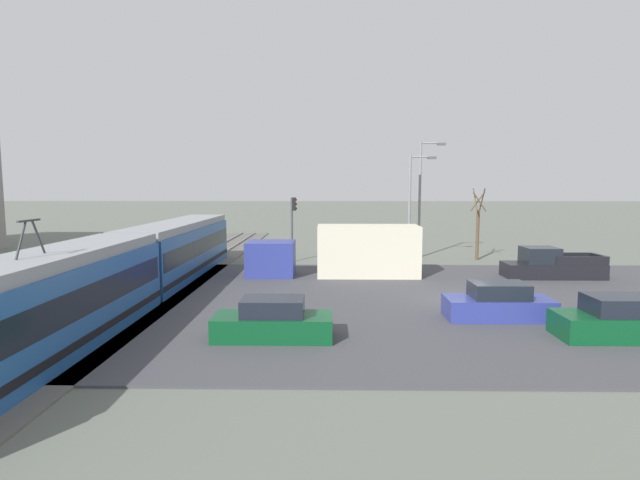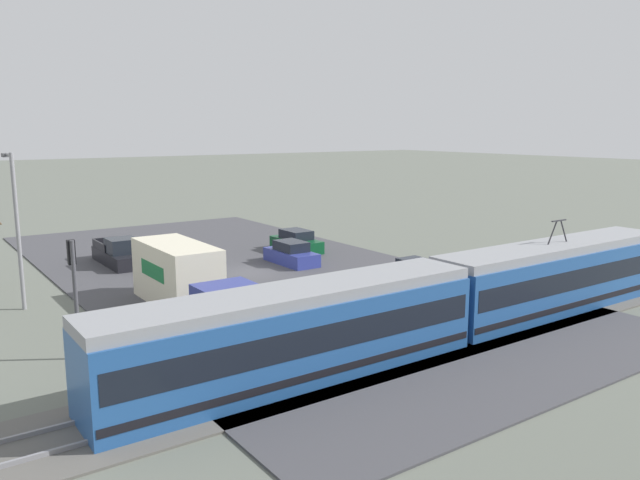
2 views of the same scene
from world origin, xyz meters
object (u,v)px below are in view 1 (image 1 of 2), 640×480
sedan_car_1 (621,321)px  traffic_light_pole (293,220)px  sedan_car_0 (498,304)px  street_lamp_mid_block (422,192)px  sedan_car_2 (273,322)px  street_tree (478,227)px  light_rail_tram (131,269)px  pickup_truck (551,266)px  box_truck (344,253)px  street_lamp_near_crossing (412,200)px

sedan_car_1 → traffic_light_pole: traffic_light_pole is taller
sedan_car_0 → traffic_light_pole: bearing=-149.0°
traffic_light_pole → street_lamp_mid_block: bearing=-76.9°
sedan_car_2 → street_tree: (19.77, -13.07, 1.75)m
light_rail_tram → pickup_truck: size_ratio=5.30×
sedan_car_0 → sedan_car_1: bearing=52.8°
pickup_truck → sedan_car_0: (-9.31, 6.23, -0.07)m
sedan_car_1 → street_tree: street_tree is taller
box_truck → street_lamp_near_crossing: size_ratio=1.34×
box_truck → traffic_light_pole: (6.11, 3.53, 1.57)m
pickup_truck → street_tree: bearing=15.3°
pickup_truck → street_lamp_mid_block: (8.79, 6.04, 4.28)m
box_truck → sedan_car_1: box_truck is taller
box_truck → sedan_car_1: bearing=-142.6°
box_truck → traffic_light_pole: size_ratio=2.21×
sedan_car_1 → sedan_car_2: size_ratio=1.06×
sedan_car_2 → street_tree: street_tree is taller
box_truck → street_lamp_mid_block: street_lamp_mid_block is taller
box_truck → sedan_car_2: (-12.55, 2.93, -0.81)m
light_rail_tram → box_truck: 12.44m
sedan_car_0 → sedan_car_1: 4.33m
traffic_light_pole → street_lamp_mid_block: street_lamp_mid_block is taller
sedan_car_0 → street_lamp_near_crossing: (16.33, 0.85, 3.78)m
traffic_light_pole → street_lamp_near_crossing: 8.81m
light_rail_tram → street_tree: bearing=-54.4°
traffic_light_pole → sedan_car_0: bearing=-149.0°
street_lamp_mid_block → traffic_light_pole: bearing=103.1°
light_rail_tram → traffic_light_pole: traffic_light_pole is taller
sedan_car_0 → sedan_car_1: size_ratio=0.96×
box_truck → pickup_truck: (-0.42, -12.23, -0.73)m
box_truck → sedan_car_0: size_ratio=2.41×
sedan_car_1 → street_lamp_mid_block: 21.42m
sedan_car_0 → street_tree: (16.95, -4.14, 1.74)m
traffic_light_pole → street_tree: (1.11, -13.67, -0.63)m
sedan_car_2 → traffic_light_pole: size_ratio=0.90×
pickup_truck → sedan_car_0: 11.20m
traffic_light_pole → sedan_car_2: bearing=-178.2°
light_rail_tram → sedan_car_0: 16.32m
street_tree → light_rail_tram: bearing=125.6°
sedan_car_2 → street_lamp_mid_block: bearing=-23.6°
box_truck → street_tree: size_ratio=1.93×
sedan_car_0 → street_lamp_mid_block: (18.10, -0.18, 4.35)m
sedan_car_0 → street_tree: bearing=166.3°
pickup_truck → street_lamp_near_crossing: (7.02, 7.08, 3.71)m
box_truck → sedan_car_1: (-12.35, -9.45, -0.78)m
traffic_light_pole → street_lamp_mid_block: size_ratio=0.53×
street_lamp_near_crossing → street_lamp_mid_block: (1.77, -1.03, 0.58)m
sedan_car_1 → sedan_car_0: bearing=-127.2°
light_rail_tram → box_truck: light_rail_tram is taller
street_tree → street_lamp_mid_block: street_lamp_mid_block is taller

